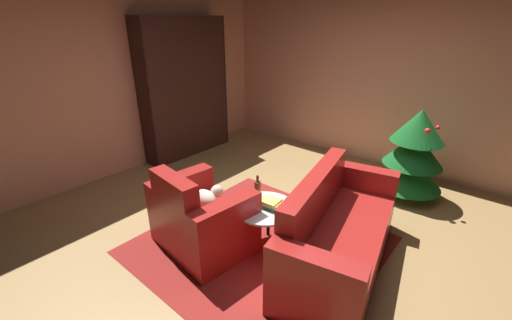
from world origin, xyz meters
The scene contains 11 objects.
ground_plane centered at (0.00, 0.00, 0.00)m, with size 6.87×6.87×0.00m, color olive.
wall_back centered at (0.00, 2.64, 1.27)m, with size 5.85×0.06×2.53m, color tan.
wall_left centered at (-2.89, 0.00, 1.27)m, with size 0.06×5.35×2.53m, color tan.
area_rug centered at (-0.05, -0.30, 0.00)m, with size 2.25×2.21×0.01m, color maroon.
bookshelf_unit centered at (-2.66, 1.03, 1.11)m, with size 0.33×1.60×2.25m.
armchair_red centered at (-0.51, -0.70, 0.32)m, with size 1.04×0.85×0.90m.
couch_red centered at (0.68, -0.02, 0.31)m, with size 1.09×1.94×0.90m.
coffee_table centered at (-0.01, -0.27, 0.42)m, with size 0.64×0.64×0.47m.
book_stack_on_table centered at (0.04, -0.23, 0.51)m, with size 0.24×0.18×0.09m.
bottle_on_table centered at (-0.17, -0.19, 0.57)m, with size 0.07×0.07×0.27m.
decorated_tree centered at (0.79, 1.81, 0.62)m, with size 0.82×0.82×1.19m.
Camera 1 is at (1.72, -2.46, 2.20)m, focal length 22.77 mm.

